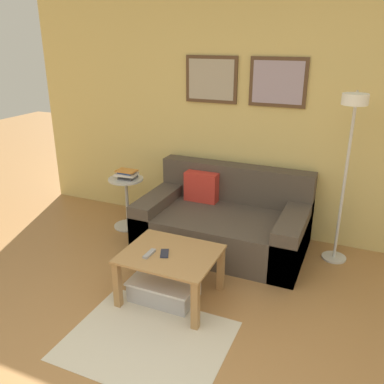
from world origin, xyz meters
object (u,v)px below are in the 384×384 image
Objects in this scene: floor_lamp at (349,147)px; book_stack at (127,174)px; storage_bin at (164,289)px; side_table at (127,198)px; cell_phone at (165,253)px; coffee_table at (170,262)px; remote_control at (149,254)px; couch at (224,222)px.

book_stack is (-2.26, -0.01, -0.54)m from floor_lamp.
side_table is at bearing 133.56° from storage_bin.
cell_phone reaches higher than storage_bin.
storage_bin is 1.51m from side_table.
coffee_table is 5.44× the size of cell_phone.
book_stack reaches higher than remote_control.
couch is at bearing 58.94° from cell_phone.
floor_lamp is (1.11, 0.00, 0.92)m from couch.
cell_phone is (0.01, 0.01, 0.34)m from storage_bin.
floor_lamp is at bearing 0.37° from book_stack.
coffee_table is at bearing 17.46° from cell_phone.
couch reaches higher than cell_phone.
storage_bin is (-0.05, -0.04, -0.25)m from coffee_table.
storage_bin is at bearing 31.59° from remote_control.
book_stack is (-1.15, -0.01, 0.38)m from couch.
cell_phone is at bearing -46.03° from side_table.
side_table is 2.34× the size of book_stack.
storage_bin is 0.36m from remote_control.
book_stack is 1.48m from remote_control.
couch is at bearing -179.98° from floor_lamp.
remote_control is at bearing -51.36° from book_stack.
remote_control reaches higher than cell_phone.
couch is 2.19× the size of coffee_table.
side_table is at bearing 109.67° from cell_phone.
coffee_table is 1.81m from floor_lamp.
floor_lamp reaches higher than remote_control.
floor_lamp is at bearing 41.42° from storage_bin.
cell_phone is at bearing -138.24° from coffee_table.
coffee_table is at bearing -95.07° from couch.
floor_lamp is at bearing 41.45° from remote_control.
couch reaches higher than remote_control.
side_table is at bearing 135.79° from coffee_table.
couch is 1.17m from side_table.
book_stack is at bearing -179.63° from floor_lamp.
book_stack reaches higher than side_table.
floor_lamp is 6.54× the size of book_stack.
coffee_table is 5.08× the size of remote_control.
floor_lamp is 2.32m from book_stack.
cell_phone is (0.10, 0.06, -0.01)m from remote_control.
side_table is at bearing -179.45° from floor_lamp.
coffee_table is 1.37× the size of storage_bin.
coffee_table is 0.19m from remote_control.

